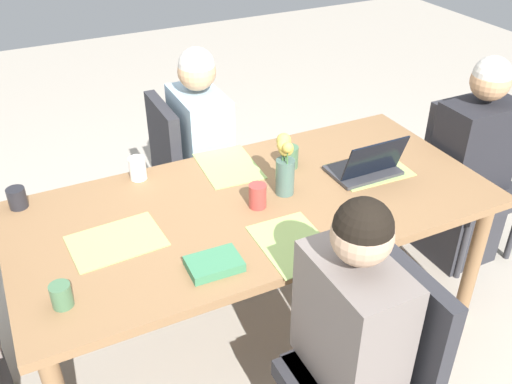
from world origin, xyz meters
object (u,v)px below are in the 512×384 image
object	(u,v)px
flower_vase	(285,162)
book_red_cover	(214,264)
chair_near_left_mid	(186,166)
chair_head_left_right_near	(466,171)
chair_far_left_near	(373,366)
laptop_head_left_right_near	(366,167)
coffee_mug_far_left	(289,157)
person_far_left_near	(347,356)
coffee_mug_near_right	(258,196)
person_near_left_mid	(202,163)
coffee_mug_centre_left	(61,295)
coffee_mug_near_left	(17,198)
coffee_mug_centre_right	(138,168)
person_head_left_right_near	(468,175)
dining_table	(256,215)

from	to	relation	value
flower_vase	book_red_cover	bearing A→B (deg)	35.21
chair_near_left_mid	chair_head_left_right_near	world-z (taller)	same
chair_far_left_near	laptop_head_left_right_near	size ratio (longest dim) A/B	2.81
coffee_mug_far_left	book_red_cover	size ratio (longest dim) A/B	0.54
person_far_left_near	coffee_mug_near_right	world-z (taller)	person_far_left_near
person_far_left_near	laptop_head_left_right_near	world-z (taller)	person_far_left_near
person_near_left_mid	coffee_mug_centre_left	distance (m)	1.41
chair_near_left_mid	laptop_head_left_right_near	distance (m)	1.08
laptop_head_left_right_near	chair_far_left_near	bearing A→B (deg)	57.69
coffee_mug_near_left	coffee_mug_near_right	xyz separation A→B (m)	(-0.93, 0.45, 0.01)
flower_vase	coffee_mug_centre_right	distance (m)	0.70
coffee_mug_centre_left	book_red_cover	bearing A→B (deg)	174.98
chair_head_left_right_near	coffee_mug_far_left	xyz separation A→B (m)	(1.07, -0.13, 0.29)
chair_head_left_right_near	flower_vase	xyz separation A→B (m)	(1.20, 0.07, 0.39)
chair_far_left_near	coffee_mug_centre_left	world-z (taller)	chair_far_left_near
chair_far_left_near	person_head_left_right_near	xyz separation A→B (m)	(-1.23, -0.82, 0.03)
person_near_left_mid	coffee_mug_centre_left	bearing A→B (deg)	48.83
person_near_left_mid	coffee_mug_centre_right	size ratio (longest dim) A/B	11.01
chair_near_left_mid	person_near_left_mid	bearing A→B (deg)	141.24
coffee_mug_near_right	chair_head_left_right_near	bearing A→B (deg)	-175.31
book_red_cover	coffee_mug_centre_left	bearing A→B (deg)	-3.42
coffee_mug_near_left	coffee_mug_far_left	bearing A→B (deg)	170.12
flower_vase	coffee_mug_near_left	xyz separation A→B (m)	(1.09, -0.41, -0.11)
person_head_left_right_near	book_red_cover	xyz separation A→B (m)	(1.63, 0.33, 0.23)
chair_far_left_near	book_red_cover	world-z (taller)	chair_far_left_near
dining_table	coffee_mug_centre_right	size ratio (longest dim) A/B	19.44
coffee_mug_near_left	coffee_mug_centre_left	xyz separation A→B (m)	(-0.06, 0.70, -0.00)
chair_far_left_near	flower_vase	bearing A→B (deg)	-95.61
chair_head_left_right_near	coffee_mug_near_right	distance (m)	1.40
person_head_left_right_near	coffee_mug_far_left	size ratio (longest dim) A/B	11.17
chair_head_left_right_near	person_head_left_right_near	xyz separation A→B (m)	(0.06, 0.07, 0.03)
chair_far_left_near	book_red_cover	bearing A→B (deg)	-50.58
person_head_left_right_near	coffee_mug_centre_left	size ratio (longest dim) A/B	13.36
coffee_mug_centre_right	coffee_mug_far_left	size ratio (longest dim) A/B	1.01
coffee_mug_near_left	person_far_left_near	bearing A→B (deg)	128.38
coffee_mug_far_left	coffee_mug_centre_right	bearing A→B (deg)	-17.44
coffee_mug_near_left	coffee_mug_centre_right	xyz separation A→B (m)	(-0.53, -0.00, 0.01)
flower_vase	coffee_mug_near_right	xyz separation A→B (m)	(0.16, 0.05, -0.10)
coffee_mug_centre_right	coffee_mug_far_left	bearing A→B (deg)	162.56
chair_head_left_right_near	coffee_mug_near_left	xyz separation A→B (m)	(2.29, -0.34, 0.28)
book_red_cover	coffee_mug_near_left	bearing A→B (deg)	-49.44
person_far_left_near	flower_vase	xyz separation A→B (m)	(-0.16, -0.77, 0.37)
dining_table	flower_vase	xyz separation A→B (m)	(-0.15, -0.01, 0.23)
person_far_left_near	person_near_left_mid	xyz separation A→B (m)	(-0.05, -1.52, 0.00)
chair_near_left_mid	person_head_left_right_near	bearing A→B (deg)	148.25
coffee_mug_near_left	book_red_cover	bearing A→B (deg)	128.97
coffee_mug_centre_left	coffee_mug_centre_right	xyz separation A→B (m)	(-0.47, -0.70, 0.01)
chair_head_left_right_near	person_head_left_right_near	distance (m)	0.10
laptop_head_left_right_near	book_red_cover	world-z (taller)	laptop_head_left_right_near
chair_far_left_near	coffee_mug_far_left	size ratio (longest dim) A/B	8.41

